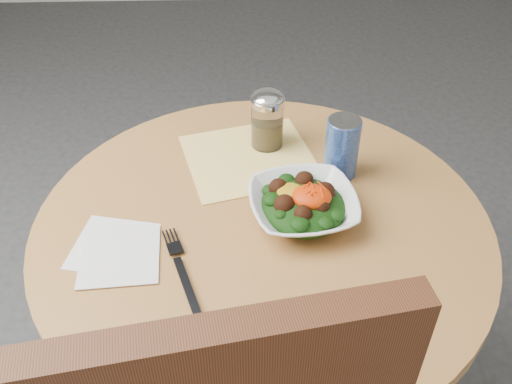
{
  "coord_description": "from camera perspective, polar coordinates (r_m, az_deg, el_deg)",
  "views": [
    {
      "loc": [
        -0.04,
        -0.82,
        1.52
      ],
      "look_at": [
        -0.01,
        0.02,
        0.81
      ],
      "focal_mm": 40.0,
      "sensor_mm": 36.0,
      "label": 1
    }
  ],
  "objects": [
    {
      "name": "table",
      "position": [
        1.27,
        0.57,
        -9.39
      ],
      "size": [
        0.9,
        0.9,
        0.75
      ],
      "color": "black",
      "rests_on": "ground"
    },
    {
      "name": "cloth_napkin",
      "position": [
        1.28,
        -0.63,
        3.43
      ],
      "size": [
        0.33,
        0.31,
        0.0
      ],
      "primitive_type": "cube",
      "rotation": [
        0.0,
        0.0,
        0.26
      ],
      "color": "#FFB80D",
      "rests_on": "table"
    },
    {
      "name": "paper_napkins",
      "position": [
        1.09,
        -13.79,
        -5.77
      ],
      "size": [
        0.18,
        0.19,
        0.0
      ],
      "color": "silver",
      "rests_on": "table"
    },
    {
      "name": "salad_bowl",
      "position": [
        1.12,
        4.74,
        -1.32
      ],
      "size": [
        0.24,
        0.24,
        0.08
      ],
      "color": "white",
      "rests_on": "table"
    },
    {
      "name": "fork",
      "position": [
        1.04,
        -7.56,
        -7.37
      ],
      "size": [
        0.08,
        0.21,
        0.0
      ],
      "color": "black",
      "rests_on": "table"
    },
    {
      "name": "spice_shaker",
      "position": [
        1.28,
        1.13,
        7.2
      ],
      "size": [
        0.08,
        0.08,
        0.14
      ],
      "color": "silver",
      "rests_on": "table"
    },
    {
      "name": "beverage_can",
      "position": [
        1.21,
        8.58,
        4.47
      ],
      "size": [
        0.07,
        0.07,
        0.14
      ],
      "color": "navy",
      "rests_on": "table"
    }
  ]
}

